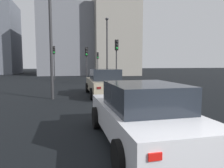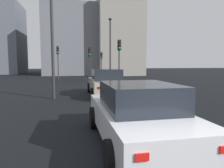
{
  "view_description": "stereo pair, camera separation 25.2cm",
  "coord_description": "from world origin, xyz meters",
  "px_view_note": "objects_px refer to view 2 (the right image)",
  "views": [
    {
      "loc": [
        -2.45,
        1.95,
        1.96
      ],
      "look_at": [
        6.69,
        -0.01,
        1.02
      ],
      "focal_mm": 32.99,
      "sensor_mm": 36.0,
      "label": 1
    },
    {
      "loc": [
        -2.5,
        1.7,
        1.96
      ],
      "look_at": [
        6.69,
        -0.01,
        1.02
      ],
      "focal_mm": 32.99,
      "sensor_mm": 36.0,
      "label": 2
    }
  ],
  "objects_px": {
    "car_white_second": "(137,114)",
    "street_lamp_kerbside": "(110,44)",
    "traffic_light_near_right": "(58,56)",
    "traffic_light_far_left": "(102,59)",
    "car_beige_lead": "(106,83)",
    "traffic_light_far_right": "(119,53)",
    "traffic_light_near_left": "(90,57)",
    "street_lamp_far": "(52,28)"
  },
  "relations": [
    {
      "from": "car_beige_lead",
      "to": "traffic_light_far_left",
      "type": "xyz_separation_m",
      "value": [
        16.5,
        -1.96,
        1.78
      ]
    },
    {
      "from": "traffic_light_far_right",
      "to": "street_lamp_kerbside",
      "type": "height_order",
      "value": "street_lamp_kerbside"
    },
    {
      "from": "car_beige_lead",
      "to": "traffic_light_near_left",
      "type": "bearing_deg",
      "value": 2.36
    },
    {
      "from": "traffic_light_near_right",
      "to": "street_lamp_far",
      "type": "xyz_separation_m",
      "value": [
        -13.29,
        -0.68,
        1.01
      ]
    },
    {
      "from": "traffic_light_near_left",
      "to": "traffic_light_far_right",
      "type": "bearing_deg",
      "value": 33.84
    },
    {
      "from": "car_white_second",
      "to": "traffic_light_near_left",
      "type": "relative_size",
      "value": 1.25
    },
    {
      "from": "car_beige_lead",
      "to": "street_lamp_kerbside",
      "type": "height_order",
      "value": "street_lamp_kerbside"
    },
    {
      "from": "car_beige_lead",
      "to": "traffic_light_far_left",
      "type": "height_order",
      "value": "traffic_light_far_left"
    },
    {
      "from": "street_lamp_kerbside",
      "to": "street_lamp_far",
      "type": "bearing_deg",
      "value": 153.08
    },
    {
      "from": "car_beige_lead",
      "to": "traffic_light_far_right",
      "type": "height_order",
      "value": "traffic_light_far_right"
    },
    {
      "from": "car_beige_lead",
      "to": "traffic_light_near_right",
      "type": "distance_m",
      "value": 13.22
    },
    {
      "from": "car_white_second",
      "to": "street_lamp_kerbside",
      "type": "bearing_deg",
      "value": -8.79
    },
    {
      "from": "traffic_light_near_right",
      "to": "traffic_light_far_left",
      "type": "bearing_deg",
      "value": 125.15
    },
    {
      "from": "traffic_light_far_left",
      "to": "street_lamp_kerbside",
      "type": "xyz_separation_m",
      "value": [
        -7.62,
        0.11,
        1.4
      ]
    },
    {
      "from": "traffic_light_near_right",
      "to": "car_beige_lead",
      "type": "bearing_deg",
      "value": 16.69
    },
    {
      "from": "street_lamp_kerbside",
      "to": "traffic_light_far_left",
      "type": "bearing_deg",
      "value": -0.81
    },
    {
      "from": "car_beige_lead",
      "to": "traffic_light_far_right",
      "type": "xyz_separation_m",
      "value": [
        5.03,
        -1.96,
        2.1
      ]
    },
    {
      "from": "car_white_second",
      "to": "traffic_light_far_right",
      "type": "xyz_separation_m",
      "value": [
        12.77,
        -2.4,
        2.15
      ]
    },
    {
      "from": "car_beige_lead",
      "to": "traffic_light_far_left",
      "type": "relative_size",
      "value": 1.32
    },
    {
      "from": "street_lamp_far",
      "to": "traffic_light_far_left",
      "type": "bearing_deg",
      "value": -16.17
    },
    {
      "from": "car_beige_lead",
      "to": "car_white_second",
      "type": "xyz_separation_m",
      "value": [
        -7.74,
        0.44,
        -0.05
      ]
    },
    {
      "from": "traffic_light_near_right",
      "to": "street_lamp_kerbside",
      "type": "height_order",
      "value": "street_lamp_kerbside"
    },
    {
      "from": "car_white_second",
      "to": "street_lamp_far",
      "type": "xyz_separation_m",
      "value": [
        6.96,
        2.61,
        3.14
      ]
    },
    {
      "from": "street_lamp_kerbside",
      "to": "car_white_second",
      "type": "bearing_deg",
      "value": 172.14
    },
    {
      "from": "traffic_light_near_left",
      "to": "street_lamp_far",
      "type": "bearing_deg",
      "value": -13.17
    },
    {
      "from": "traffic_light_near_left",
      "to": "street_lamp_kerbside",
      "type": "xyz_separation_m",
      "value": [
        0.08,
        -2.16,
        1.36
      ]
    },
    {
      "from": "traffic_light_near_right",
      "to": "traffic_light_far_left",
      "type": "height_order",
      "value": "traffic_light_near_right"
    },
    {
      "from": "car_white_second",
      "to": "traffic_light_near_right",
      "type": "bearing_deg",
      "value": 8.29
    },
    {
      "from": "traffic_light_far_left",
      "to": "street_lamp_kerbside",
      "type": "bearing_deg",
      "value": 6.91
    },
    {
      "from": "car_beige_lead",
      "to": "traffic_light_far_right",
      "type": "bearing_deg",
      "value": -20.92
    },
    {
      "from": "traffic_light_far_left",
      "to": "traffic_light_far_right",
      "type": "height_order",
      "value": "traffic_light_far_right"
    },
    {
      "from": "traffic_light_near_right",
      "to": "traffic_light_far_left",
      "type": "distance_m",
      "value": 6.95
    },
    {
      "from": "car_white_second",
      "to": "traffic_light_near_right",
      "type": "relative_size",
      "value": 1.13
    },
    {
      "from": "car_beige_lead",
      "to": "street_lamp_far",
      "type": "bearing_deg",
      "value": 104.66
    },
    {
      "from": "car_white_second",
      "to": "traffic_light_near_left",
      "type": "height_order",
      "value": "traffic_light_near_left"
    },
    {
      "from": "car_white_second",
      "to": "street_lamp_kerbside",
      "type": "distance_m",
      "value": 17.08
    },
    {
      "from": "car_beige_lead",
      "to": "street_lamp_far",
      "type": "distance_m",
      "value": 4.41
    },
    {
      "from": "traffic_light_near_right",
      "to": "traffic_light_far_left",
      "type": "xyz_separation_m",
      "value": [
        3.99,
        -5.69,
        -0.3
      ]
    },
    {
      "from": "car_white_second",
      "to": "traffic_light_near_right",
      "type": "height_order",
      "value": "traffic_light_near_right"
    },
    {
      "from": "traffic_light_near_right",
      "to": "street_lamp_far",
      "type": "bearing_deg",
      "value": 3.04
    },
    {
      "from": "car_beige_lead",
      "to": "traffic_light_near_left",
      "type": "xyz_separation_m",
      "value": [
        8.8,
        0.3,
        1.82
      ]
    },
    {
      "from": "traffic_light_far_left",
      "to": "street_lamp_kerbside",
      "type": "distance_m",
      "value": 7.75
    }
  ]
}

